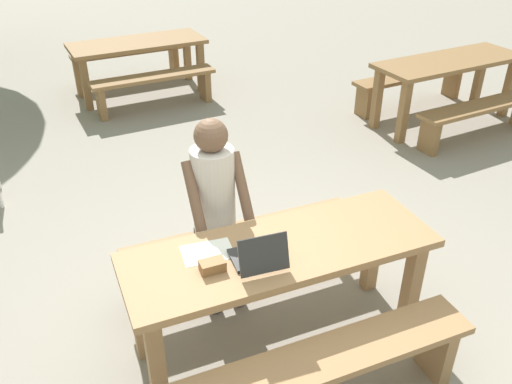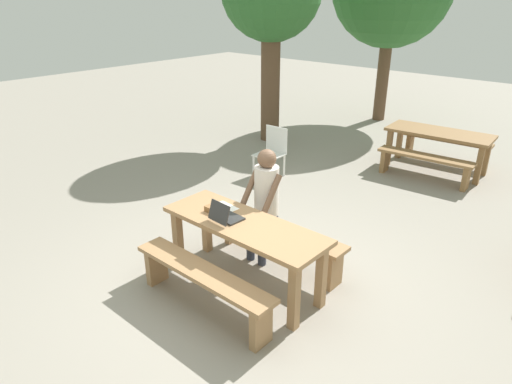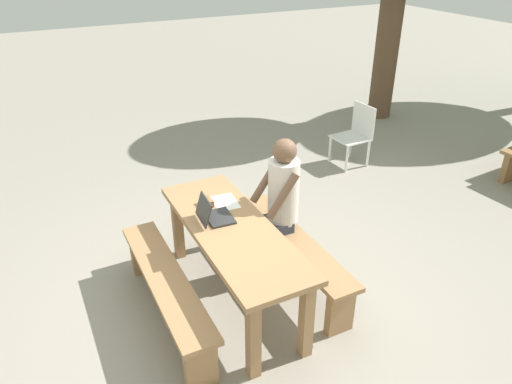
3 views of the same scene
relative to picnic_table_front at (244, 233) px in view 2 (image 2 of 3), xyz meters
name	(u,v)px [view 2 (image 2 of 3)]	position (x,y,z in m)	size (l,w,h in m)	color
ground_plane	(245,284)	(0.00, 0.00, -0.64)	(30.00, 30.00, 0.00)	gray
picnic_table_front	(244,233)	(0.00, 0.00, 0.00)	(1.88, 0.65, 0.77)	#9E754C
bench_near	(203,281)	(0.00, -0.61, -0.28)	(1.72, 0.30, 0.47)	#9E754C
bench_far	(280,236)	(0.00, 0.61, -0.28)	(1.72, 0.30, 0.47)	#9E754C
laptop	(225,216)	(-0.18, -0.09, 0.19)	(0.30, 0.30, 0.23)	#2D2D2D
small_pouch	(211,209)	(-0.44, -0.05, 0.16)	(0.14, 0.09, 0.06)	olive
paper_sheet	(224,207)	(-0.42, 0.12, 0.13)	(0.31, 0.24, 0.00)	white
person_seated	(264,197)	(-0.21, 0.57, 0.17)	(0.39, 0.40, 1.37)	#333847
plastic_chair	(272,151)	(-1.86, 2.73, -0.19)	(0.46, 0.46, 0.85)	white
picnic_table_mid	(439,138)	(0.18, 4.88, -0.03)	(1.81, 0.85, 0.72)	olive
bench_mid_south	(425,162)	(0.23, 4.26, -0.30)	(1.60, 0.41, 0.45)	olive
bench_mid_north	(447,144)	(0.14, 5.50, -0.30)	(1.60, 0.41, 0.45)	olive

